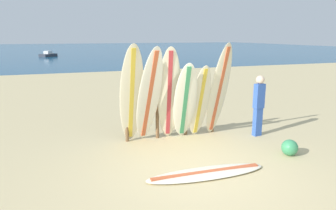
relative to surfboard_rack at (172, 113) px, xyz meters
name	(u,v)px	position (x,y,z in m)	size (l,w,h in m)	color
ground_plane	(200,173)	(-0.26, -2.32, -0.63)	(120.00, 120.00, 0.00)	#CCB784
ocean_water	(70,49)	(-0.26, 55.68, -0.63)	(120.00, 80.00, 0.01)	navy
surfboard_rack	(172,113)	(0.00, 0.00, 0.00)	(2.52, 0.09, 1.03)	brown
surfboard_leaning_far_left	(132,95)	(-1.14, -0.32, 0.61)	(0.61, 0.94, 2.49)	beige
surfboard_leaning_left	(149,96)	(-0.73, -0.38, 0.58)	(0.71, 1.09, 2.43)	white
surfboard_leaning_center_left	(169,94)	(-0.18, -0.30, 0.57)	(0.70, 0.84, 2.40)	beige
surfboard_leaning_center	(185,102)	(0.20, -0.42, 0.38)	(0.71, 0.94, 2.03)	silver
surfboard_leaning_center_right	(200,102)	(0.63, -0.37, 0.34)	(0.53, 0.67, 1.94)	beige
surfboard_leaning_right	(219,90)	(1.15, -0.40, 0.61)	(0.59, 0.84, 2.48)	beige
surfboard_lying_on_sand	(206,173)	(-0.18, -2.43, -0.60)	(2.45, 0.67, 0.08)	silver
beachgoer_standing	(259,103)	(2.18, -0.71, 0.26)	(0.28, 0.22, 1.63)	#3359B2
small_boat_offshore	(48,55)	(-3.80, 34.20, -0.38)	(2.19, 2.39, 0.71)	#333842
beach_ball	(290,148)	(2.03, -2.15, -0.45)	(0.37, 0.37, 0.37)	#388C59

